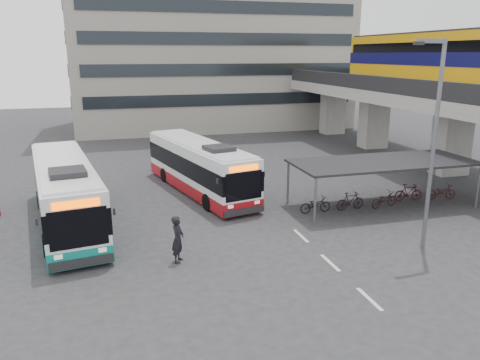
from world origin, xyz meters
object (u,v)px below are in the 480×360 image
object	(u,v)px
bus_main	(199,167)
bus_teal	(65,193)
pedestrian	(178,239)
lamp_post	(433,135)

from	to	relation	value
bus_main	bus_teal	size ratio (longest dim) A/B	0.96
bus_teal	pedestrian	distance (m)	7.43
pedestrian	lamp_post	xyz separation A→B (m)	(10.31, -1.52, 4.01)
bus_main	pedestrian	distance (m)	10.05
bus_main	bus_teal	world-z (taller)	bus_teal
lamp_post	pedestrian	bearing A→B (deg)	166.60
bus_teal	pedestrian	size ratio (longest dim) A/B	6.08
bus_teal	lamp_post	xyz separation A→B (m)	(14.93, -7.30, 3.39)
bus_main	lamp_post	distance (m)	13.94
bus_teal	pedestrian	xyz separation A→B (m)	(4.62, -5.79, -0.62)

